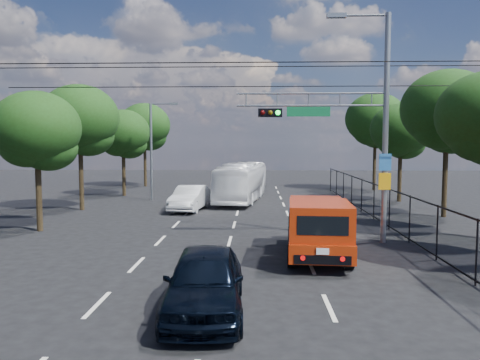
{
  "coord_description": "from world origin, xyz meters",
  "views": [
    {
      "loc": [
        1.13,
        -11.72,
        4.2
      ],
      "look_at": [
        0.51,
        5.86,
        2.8
      ],
      "focal_mm": 35.0,
      "sensor_mm": 36.0,
      "label": 1
    }
  ],
  "objects_px": {
    "signal_mast": "(356,118)",
    "white_bus": "(242,182)",
    "navy_hatchback": "(205,281)",
    "white_van": "(190,198)",
    "red_pickup": "(318,226)"
  },
  "relations": [
    {
      "from": "white_bus",
      "to": "white_van",
      "type": "xyz_separation_m",
      "value": [
        -3.1,
        -4.87,
        -0.62
      ]
    },
    {
      "from": "red_pickup",
      "to": "white_van",
      "type": "xyz_separation_m",
      "value": [
        -6.39,
        11.76,
        -0.39
      ]
    },
    {
      "from": "red_pickup",
      "to": "white_bus",
      "type": "distance_m",
      "value": 16.95
    },
    {
      "from": "white_van",
      "to": "white_bus",
      "type": "bearing_deg",
      "value": 64.85
    },
    {
      "from": "signal_mast",
      "to": "navy_hatchback",
      "type": "height_order",
      "value": "signal_mast"
    },
    {
      "from": "navy_hatchback",
      "to": "white_van",
      "type": "relative_size",
      "value": 1.01
    },
    {
      "from": "navy_hatchback",
      "to": "white_bus",
      "type": "relative_size",
      "value": 0.47
    },
    {
      "from": "signal_mast",
      "to": "white_bus",
      "type": "distance_m",
      "value": 15.4
    },
    {
      "from": "red_pickup",
      "to": "navy_hatchback",
      "type": "bearing_deg",
      "value": -121.29
    },
    {
      "from": "signal_mast",
      "to": "white_bus",
      "type": "height_order",
      "value": "signal_mast"
    },
    {
      "from": "navy_hatchback",
      "to": "white_bus",
      "type": "xyz_separation_m",
      "value": [
        0.24,
        22.44,
        0.59
      ]
    },
    {
      "from": "red_pickup",
      "to": "white_bus",
      "type": "height_order",
      "value": "white_bus"
    },
    {
      "from": "white_bus",
      "to": "white_van",
      "type": "bearing_deg",
      "value": -114.7
    },
    {
      "from": "white_van",
      "to": "navy_hatchback",
      "type": "bearing_deg",
      "value": -73.4
    },
    {
      "from": "signal_mast",
      "to": "white_van",
      "type": "distance_m",
      "value": 13.1
    }
  ]
}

